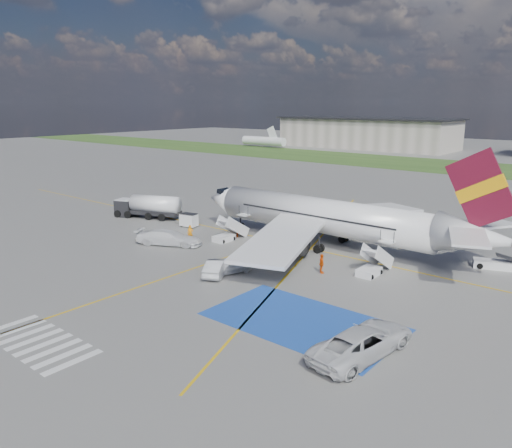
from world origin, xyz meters
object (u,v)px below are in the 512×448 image
(fuel_tanker, at_px, (148,208))
(gpu_cart, at_px, (189,221))
(van_white_a, at_px, (363,337))
(car_silver_a, at_px, (229,265))
(van_white_b, at_px, (169,235))
(car_silver_b, at_px, (217,267))
(airliner, at_px, (333,218))
(belt_loader, at_px, (499,265))

(fuel_tanker, bearing_deg, gpu_cart, -21.16)
(van_white_a, bearing_deg, car_silver_a, -12.41)
(van_white_a, relative_size, van_white_b, 1.14)
(car_silver_b, xyz_separation_m, van_white_a, (17.69, -4.99, 0.45))
(fuel_tanker, relative_size, van_white_a, 1.49)
(fuel_tanker, distance_m, van_white_a, 44.47)
(airliner, relative_size, car_silver_a, 8.23)
(airliner, height_order, gpu_cart, airliner)
(airliner, relative_size, van_white_a, 5.68)
(airliner, bearing_deg, car_silver_b, -103.29)
(gpu_cart, relative_size, belt_loader, 0.46)
(car_silver_a, bearing_deg, car_silver_b, 84.78)
(gpu_cart, distance_m, car_silver_b, 19.08)
(van_white_b, bearing_deg, car_silver_b, -134.63)
(car_silver_a, xyz_separation_m, van_white_a, (17.21, -6.04, 0.45))
(gpu_cart, bearing_deg, van_white_a, -33.71)
(gpu_cart, height_order, van_white_a, van_white_a)
(car_silver_a, xyz_separation_m, van_white_b, (-11.72, 2.75, 0.35))
(airliner, height_order, belt_loader, airliner)
(car_silver_b, height_order, van_white_b, van_white_b)
(belt_loader, relative_size, van_white_a, 0.78)
(gpu_cart, xyz_separation_m, van_white_a, (33.32, -15.92, 0.41))
(fuel_tanker, height_order, gpu_cart, fuel_tanker)
(airliner, xyz_separation_m, fuel_tanker, (-27.30, -3.74, -2.04))
(airliner, height_order, fuel_tanker, airliner)
(gpu_cart, relative_size, van_white_a, 0.36)
(belt_loader, bearing_deg, airliner, 173.84)
(airliner, distance_m, fuel_tanker, 27.63)
(car_silver_a, bearing_deg, van_white_b, 6.06)
(car_silver_a, relative_size, car_silver_b, 0.96)
(airliner, distance_m, belt_loader, 17.07)
(car_silver_a, bearing_deg, airliner, -83.08)
(belt_loader, bearing_deg, fuel_tanker, 169.92)
(car_silver_a, relative_size, van_white_a, 0.69)
(car_silver_b, bearing_deg, belt_loader, -165.12)
(car_silver_a, relative_size, van_white_b, 0.79)
(fuel_tanker, bearing_deg, car_silver_b, -45.87)
(gpu_cart, xyz_separation_m, car_silver_b, (15.64, -10.94, -0.04))
(airliner, bearing_deg, car_silver_a, -102.36)
(fuel_tanker, relative_size, gpu_cart, 4.15)
(car_silver_a, bearing_deg, belt_loader, -118.17)
(fuel_tanker, relative_size, belt_loader, 1.90)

